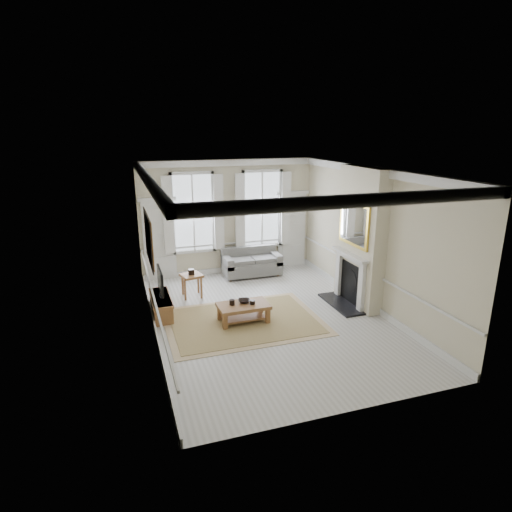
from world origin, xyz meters
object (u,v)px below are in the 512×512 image
object	(u,v)px
coffee_table	(243,308)
tv_stand	(161,306)
side_table	(191,278)
sofa	(251,264)

from	to	relation	value
coffee_table	tv_stand	distance (m)	1.99
tv_stand	side_table	bearing A→B (deg)	46.05
sofa	coffee_table	distance (m)	3.30
coffee_table	tv_stand	xyz separation A→B (m)	(-1.73, 0.97, -0.12)
side_table	tv_stand	size ratio (longest dim) A/B	0.47
side_table	coffee_table	bearing A→B (deg)	-66.24
tv_stand	sofa	bearing A→B (deg)	36.07
coffee_table	tv_stand	size ratio (longest dim) A/B	0.90
sofa	coffee_table	size ratio (longest dim) A/B	1.47
sofa	side_table	size ratio (longest dim) A/B	2.79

